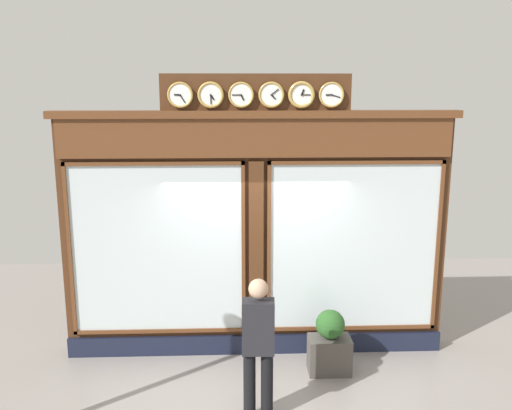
# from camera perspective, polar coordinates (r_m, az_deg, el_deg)

# --- Properties ---
(shop_facade) EXTENTS (5.42, 0.42, 3.91)m
(shop_facade) POSITION_cam_1_polar(r_m,az_deg,el_deg) (7.70, -0.04, -2.89)
(shop_facade) COLOR #4C2B16
(shop_facade) RESTS_ON ground_plane
(pedestrian) EXTENTS (0.37, 0.24, 1.69)m
(pedestrian) POSITION_cam_1_polar(r_m,az_deg,el_deg) (6.39, 0.24, -14.09)
(pedestrian) COLOR black
(pedestrian) RESTS_ON ground_plane
(planter_box) EXTENTS (0.56, 0.36, 0.49)m
(planter_box) POSITION_cam_1_polar(r_m,az_deg,el_deg) (7.69, 7.58, -15.09)
(planter_box) COLOR #4C4742
(planter_box) RESTS_ON ground_plane
(planter_shrub) EXTENTS (0.39, 0.39, 0.39)m
(planter_shrub) POSITION_cam_1_polar(r_m,az_deg,el_deg) (7.50, 7.68, -12.12)
(planter_shrub) COLOR #285623
(planter_shrub) RESTS_ON planter_box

